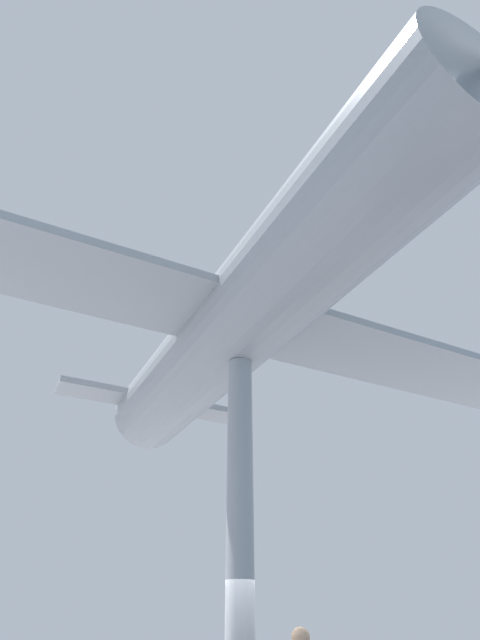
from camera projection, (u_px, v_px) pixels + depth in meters
name	position (u px, v px, depth m)	size (l,w,h in m)	color
support_pylon_central	(240.00, 531.00, 8.63)	(0.49, 0.49, 6.51)	#999EA3
suspended_airplane	(247.00, 313.00, 10.66)	(18.50, 14.66, 2.87)	#93999E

